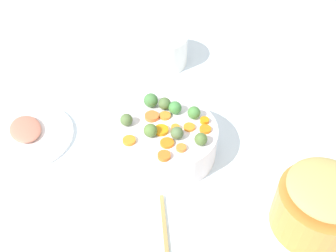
% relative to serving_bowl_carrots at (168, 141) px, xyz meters
% --- Properties ---
extents(tabletop, '(2.40, 2.40, 0.02)m').
position_rel_serving_bowl_carrots_xyz_m(tabletop, '(0.03, -0.01, -0.06)').
color(tabletop, white).
rests_on(tabletop, ground).
extents(serving_bowl_carrots, '(0.28, 0.28, 0.10)m').
position_rel_serving_bowl_carrots_xyz_m(serving_bowl_carrots, '(0.00, 0.00, 0.00)').
color(serving_bowl_carrots, white).
rests_on(serving_bowl_carrots, tabletop).
extents(metal_pot, '(0.21, 0.21, 0.12)m').
position_rel_serving_bowl_carrots_xyz_m(metal_pot, '(-0.05, -0.42, 0.01)').
color(metal_pot, '#CE8036').
rests_on(metal_pot, tabletop).
extents(stuffing_mound, '(0.18, 0.18, 0.05)m').
position_rel_serving_bowl_carrots_xyz_m(stuffing_mound, '(-0.05, -0.42, 0.10)').
color(stuffing_mound, tan).
rests_on(stuffing_mound, metal_pot).
extents(carrot_slice_0, '(0.04, 0.04, 0.01)m').
position_rel_serving_bowl_carrots_xyz_m(carrot_slice_0, '(0.07, -0.08, 0.05)').
color(carrot_slice_0, orange).
rests_on(carrot_slice_0, serving_bowl_carrots).
extents(carrot_slice_1, '(0.04, 0.04, 0.01)m').
position_rel_serving_bowl_carrots_xyz_m(carrot_slice_1, '(-0.10, -0.04, 0.05)').
color(carrot_slice_1, orange).
rests_on(carrot_slice_1, serving_bowl_carrots).
extents(carrot_slice_2, '(0.04, 0.04, 0.01)m').
position_rel_serving_bowl_carrots_xyz_m(carrot_slice_2, '(0.03, -0.05, 0.05)').
color(carrot_slice_2, orange).
rests_on(carrot_slice_2, serving_bowl_carrots).
extents(carrot_slice_3, '(0.04, 0.04, 0.01)m').
position_rel_serving_bowl_carrots_xyz_m(carrot_slice_3, '(0.04, -0.09, 0.05)').
color(carrot_slice_3, orange).
rests_on(carrot_slice_3, serving_bowl_carrots).
extents(carrot_slice_4, '(0.05, 0.05, 0.01)m').
position_rel_serving_bowl_carrots_xyz_m(carrot_slice_4, '(-0.02, 0.01, 0.05)').
color(carrot_slice_4, orange).
rests_on(carrot_slice_4, serving_bowl_carrots).
extents(carrot_slice_5, '(0.03, 0.03, 0.01)m').
position_rel_serving_bowl_carrots_xyz_m(carrot_slice_5, '(0.01, -0.02, 0.05)').
color(carrot_slice_5, orange).
rests_on(carrot_slice_5, serving_bowl_carrots).
extents(carrot_slice_6, '(0.05, 0.05, 0.01)m').
position_rel_serving_bowl_carrots_xyz_m(carrot_slice_6, '(0.04, 0.03, 0.05)').
color(carrot_slice_6, orange).
rests_on(carrot_slice_6, serving_bowl_carrots).
extents(carrot_slice_7, '(0.04, 0.04, 0.01)m').
position_rel_serving_bowl_carrots_xyz_m(carrot_slice_7, '(-0.05, -0.07, 0.05)').
color(carrot_slice_7, orange).
rests_on(carrot_slice_7, serving_bowl_carrots).
extents(carrot_slice_8, '(0.05, 0.05, 0.01)m').
position_rel_serving_bowl_carrots_xyz_m(carrot_slice_8, '(-0.05, -0.02, 0.05)').
color(carrot_slice_8, orange).
rests_on(carrot_slice_8, serving_bowl_carrots).
extents(carrot_slice_9, '(0.05, 0.05, 0.01)m').
position_rel_serving_bowl_carrots_xyz_m(carrot_slice_9, '(-0.09, 0.07, 0.05)').
color(carrot_slice_9, orange).
rests_on(carrot_slice_9, serving_bowl_carrots).
extents(carrot_slice_10, '(0.06, 0.06, 0.01)m').
position_rel_serving_bowl_carrots_xyz_m(carrot_slice_10, '(0.02, 0.06, 0.05)').
color(carrot_slice_10, orange).
rests_on(carrot_slice_10, serving_bowl_carrots).
extents(brussels_sprout_0, '(0.04, 0.04, 0.04)m').
position_rel_serving_bowl_carrots_xyz_m(brussels_sprout_0, '(0.07, 0.05, 0.07)').
color(brussels_sprout_0, '#506C3A').
rests_on(brussels_sprout_0, serving_bowl_carrots).
extents(brussels_sprout_1, '(0.03, 0.03, 0.03)m').
position_rel_serving_bowl_carrots_xyz_m(brussels_sprout_1, '(-0.04, 0.11, 0.07)').
color(brussels_sprout_1, '#546F3A').
rests_on(brussels_sprout_1, serving_bowl_carrots).
extents(brussels_sprout_2, '(0.04, 0.04, 0.04)m').
position_rel_serving_bowl_carrots_xyz_m(brussels_sprout_2, '(0.07, -0.04, 0.07)').
color(brussels_sprout_2, '#47833C').
rests_on(brussels_sprout_2, serving_bowl_carrots).
extents(brussels_sprout_3, '(0.04, 0.04, 0.04)m').
position_rel_serving_bowl_carrots_xyz_m(brussels_sprout_3, '(0.06, 0.09, 0.07)').
color(brussels_sprout_3, '#457C3E').
rests_on(brussels_sprout_3, serving_bowl_carrots).
extents(brussels_sprout_4, '(0.03, 0.03, 0.03)m').
position_rel_serving_bowl_carrots_xyz_m(brussels_sprout_4, '(-0.01, -0.10, 0.07)').
color(brussels_sprout_4, '#506E34').
rests_on(brussels_sprout_4, serving_bowl_carrots).
extents(brussels_sprout_5, '(0.04, 0.04, 0.04)m').
position_rel_serving_bowl_carrots_xyz_m(brussels_sprout_5, '(0.07, 0.01, 0.07)').
color(brussels_sprout_5, '#428841').
rests_on(brussels_sprout_5, serving_bowl_carrots).
extents(brussels_sprout_6, '(0.04, 0.04, 0.04)m').
position_rel_serving_bowl_carrots_xyz_m(brussels_sprout_6, '(-0.04, 0.03, 0.07)').
color(brussels_sprout_6, '#567938').
rests_on(brussels_sprout_6, serving_bowl_carrots).
extents(brussels_sprout_7, '(0.03, 0.03, 0.03)m').
position_rel_serving_bowl_carrots_xyz_m(brussels_sprout_7, '(-0.02, -0.04, 0.07)').
color(brussels_sprout_7, '#516C40').
rests_on(brussels_sprout_7, serving_bowl_carrots).
extents(casserole_dish, '(0.20, 0.20, 0.11)m').
position_rel_serving_bowl_carrots_xyz_m(casserole_dish, '(0.40, 0.23, 0.01)').
color(casserole_dish, white).
rests_on(casserole_dish, tabletop).
extents(ham_plate, '(0.28, 0.28, 0.01)m').
position_rel_serving_bowl_carrots_xyz_m(ham_plate, '(-0.14, 0.41, -0.04)').
color(ham_plate, white).
rests_on(ham_plate, tabletop).
extents(ham_slice_main, '(0.14, 0.16, 0.02)m').
position_rel_serving_bowl_carrots_xyz_m(ham_slice_main, '(-0.13, 0.42, -0.03)').
color(ham_slice_main, '#C3745C').
rests_on(ham_slice_main, ham_plate).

